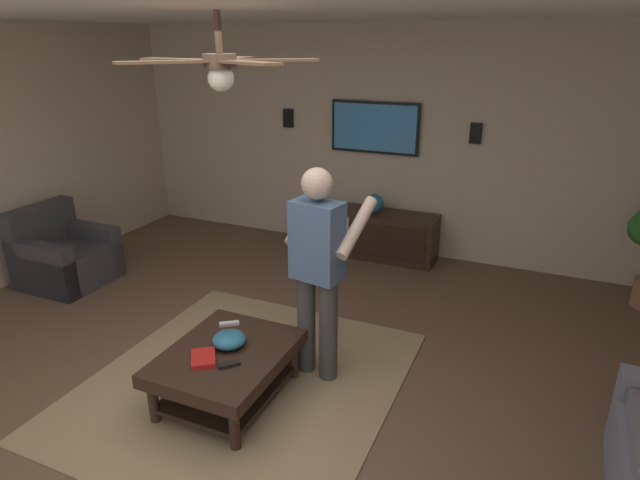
{
  "coord_description": "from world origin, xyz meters",
  "views": [
    {
      "loc": [
        -2.55,
        -1.79,
        2.46
      ],
      "look_at": [
        0.76,
        -0.34,
        1.09
      ],
      "focal_mm": 29.93,
      "sensor_mm": 36.0,
      "label": 1
    }
  ],
  "objects_px": {
    "coffee_table": "(227,364)",
    "media_console": "(365,233)",
    "wall_speaker_left": "(476,133)",
    "remote_black": "(229,365)",
    "ceiling_fan": "(220,65)",
    "person_standing": "(318,263)",
    "wall_speaker_right": "(288,118)",
    "bowl": "(229,340)",
    "book": "(203,358)",
    "vase_round": "(374,204)",
    "armchair": "(64,257)",
    "tv": "(375,127)",
    "remote_white": "(229,324)"
  },
  "relations": [
    {
      "from": "coffee_table",
      "to": "media_console",
      "type": "bearing_deg",
      "value": 0.44
    },
    {
      "from": "media_console",
      "to": "wall_speaker_left",
      "type": "bearing_deg",
      "value": 102.59
    },
    {
      "from": "remote_black",
      "to": "ceiling_fan",
      "type": "distance_m",
      "value": 1.92
    },
    {
      "from": "remote_black",
      "to": "media_console",
      "type": "bearing_deg",
      "value": -133.96
    },
    {
      "from": "person_standing",
      "to": "wall_speaker_right",
      "type": "height_order",
      "value": "same"
    },
    {
      "from": "person_standing",
      "to": "bowl",
      "type": "distance_m",
      "value": 0.84
    },
    {
      "from": "coffee_table",
      "to": "bowl",
      "type": "xyz_separation_m",
      "value": [
        0.06,
        0.01,
        0.16
      ]
    },
    {
      "from": "book",
      "to": "vase_round",
      "type": "bearing_deg",
      "value": 141.0
    },
    {
      "from": "media_console",
      "to": "ceiling_fan",
      "type": "height_order",
      "value": "ceiling_fan"
    },
    {
      "from": "armchair",
      "to": "bowl",
      "type": "xyz_separation_m",
      "value": [
        -0.94,
        -2.68,
        0.17
      ]
    },
    {
      "from": "armchair",
      "to": "wall_speaker_right",
      "type": "distance_m",
      "value": 3.02
    },
    {
      "from": "armchair",
      "to": "media_console",
      "type": "relative_size",
      "value": 0.48
    },
    {
      "from": "person_standing",
      "to": "bowl",
      "type": "height_order",
      "value": "person_standing"
    },
    {
      "from": "ceiling_fan",
      "to": "tv",
      "type": "bearing_deg",
      "value": 0.65
    },
    {
      "from": "media_console",
      "to": "vase_round",
      "type": "relative_size",
      "value": 7.73
    },
    {
      "from": "remote_white",
      "to": "remote_black",
      "type": "xyz_separation_m",
      "value": [
        -0.47,
        -0.3,
        0.0
      ]
    },
    {
      "from": "armchair",
      "to": "coffee_table",
      "type": "distance_m",
      "value": 2.87
    },
    {
      "from": "bowl",
      "to": "wall_speaker_right",
      "type": "height_order",
      "value": "wall_speaker_right"
    },
    {
      "from": "book",
      "to": "wall_speaker_right",
      "type": "bearing_deg",
      "value": 161.31
    },
    {
      "from": "book",
      "to": "remote_white",
      "type": "bearing_deg",
      "value": 156.0
    },
    {
      "from": "armchair",
      "to": "ceiling_fan",
      "type": "distance_m",
      "value": 3.48
    },
    {
      "from": "wall_speaker_right",
      "to": "vase_round",
      "type": "bearing_deg",
      "value": -102.83
    },
    {
      "from": "media_console",
      "to": "bowl",
      "type": "bearing_deg",
      "value": 0.25
    },
    {
      "from": "remote_white",
      "to": "book",
      "type": "height_order",
      "value": "book"
    },
    {
      "from": "vase_round",
      "to": "remote_black",
      "type": "bearing_deg",
      "value": -179.39
    },
    {
      "from": "armchair",
      "to": "coffee_table",
      "type": "relative_size",
      "value": 0.82
    },
    {
      "from": "wall_speaker_left",
      "to": "wall_speaker_right",
      "type": "distance_m",
      "value": 2.26
    },
    {
      "from": "coffee_table",
      "to": "wall_speaker_left",
      "type": "distance_m",
      "value": 3.67
    },
    {
      "from": "coffee_table",
      "to": "vase_round",
      "type": "height_order",
      "value": "vase_round"
    },
    {
      "from": "wall_speaker_right",
      "to": "bowl",
      "type": "bearing_deg",
      "value": -160.5
    },
    {
      "from": "wall_speaker_right",
      "to": "wall_speaker_left",
      "type": "bearing_deg",
      "value": -90.0
    },
    {
      "from": "remote_white",
      "to": "remote_black",
      "type": "height_order",
      "value": "same"
    },
    {
      "from": "vase_round",
      "to": "wall_speaker_right",
      "type": "height_order",
      "value": "wall_speaker_right"
    },
    {
      "from": "tv",
      "to": "vase_round",
      "type": "bearing_deg",
      "value": 22.87
    },
    {
      "from": "book",
      "to": "ceiling_fan",
      "type": "bearing_deg",
      "value": 127.96
    },
    {
      "from": "armchair",
      "to": "remote_black",
      "type": "relative_size",
      "value": 5.47
    },
    {
      "from": "bowl",
      "to": "ceiling_fan",
      "type": "relative_size",
      "value": 0.21
    },
    {
      "from": "coffee_table",
      "to": "remote_white",
      "type": "distance_m",
      "value": 0.38
    },
    {
      "from": "armchair",
      "to": "tv",
      "type": "height_order",
      "value": "tv"
    },
    {
      "from": "media_console",
      "to": "tv",
      "type": "distance_m",
      "value": 1.24
    },
    {
      "from": "wall_speaker_right",
      "to": "remote_white",
      "type": "bearing_deg",
      "value": -161.81
    },
    {
      "from": "media_console",
      "to": "coffee_table",
      "type": "bearing_deg",
      "value": 0.44
    },
    {
      "from": "remote_black",
      "to": "wall_speaker_left",
      "type": "bearing_deg",
      "value": -152.69
    },
    {
      "from": "coffee_table",
      "to": "remote_white",
      "type": "relative_size",
      "value": 6.67
    },
    {
      "from": "person_standing",
      "to": "media_console",
      "type": "bearing_deg",
      "value": 20.81
    },
    {
      "from": "coffee_table",
      "to": "vase_round",
      "type": "distance_m",
      "value": 3.02
    },
    {
      "from": "coffee_table",
      "to": "bowl",
      "type": "relative_size",
      "value": 4.19
    },
    {
      "from": "coffee_table",
      "to": "wall_speaker_left",
      "type": "relative_size",
      "value": 4.55
    },
    {
      "from": "ceiling_fan",
      "to": "remote_black",
      "type": "bearing_deg",
      "value": -158.63
    },
    {
      "from": "person_standing",
      "to": "remote_white",
      "type": "distance_m",
      "value": 0.86
    }
  ]
}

